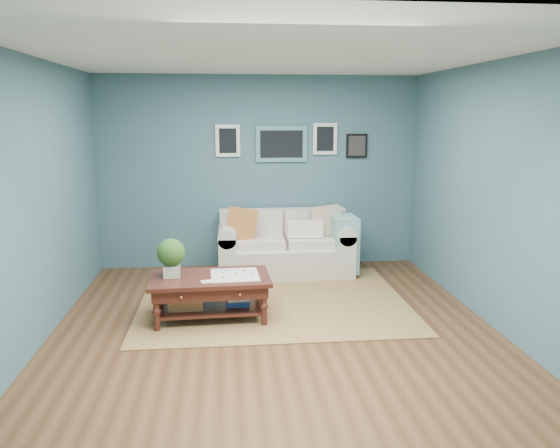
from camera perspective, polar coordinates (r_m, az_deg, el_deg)
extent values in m
plane|color=brown|center=(5.67, -0.52, -11.03)|extent=(5.00, 5.00, 0.00)
plane|color=white|center=(5.27, -0.58, 17.25)|extent=(5.00, 5.00, 0.00)
cube|color=#42676F|center=(7.78, -2.20, 5.40)|extent=(4.50, 0.02, 2.70)
cube|color=#42676F|center=(2.88, 3.93, -5.08)|extent=(4.50, 0.02, 2.70)
cube|color=#42676F|center=(5.57, -24.26, 2.00)|extent=(0.02, 5.00, 2.70)
cube|color=#42676F|center=(5.94, 21.65, 2.73)|extent=(0.02, 5.00, 2.70)
cube|color=slate|center=(7.74, 0.15, 8.36)|extent=(0.72, 0.03, 0.50)
cube|color=black|center=(7.73, 0.16, 8.35)|extent=(0.60, 0.01, 0.38)
cube|color=white|center=(7.70, -5.48, 8.66)|extent=(0.34, 0.03, 0.44)
cube|color=white|center=(7.83, 4.72, 8.86)|extent=(0.34, 0.03, 0.44)
cube|color=black|center=(7.93, 8.01, 8.10)|extent=(0.30, 0.03, 0.34)
cube|color=brown|center=(6.47, -0.73, -8.06)|extent=(3.08, 2.46, 0.01)
cube|color=silver|center=(7.51, 0.52, -3.74)|extent=(1.35, 0.83, 0.40)
cube|color=silver|center=(7.73, 0.26, -0.06)|extent=(1.76, 0.21, 0.46)
cube|color=silver|center=(7.45, -5.52, -3.18)|extent=(0.23, 0.83, 0.59)
cube|color=silver|center=(7.61, 6.42, -2.88)|extent=(0.23, 0.83, 0.59)
cylinder|color=silver|center=(7.38, -5.57, -0.97)|extent=(0.25, 0.83, 0.25)
cylinder|color=silver|center=(7.54, 6.47, -0.71)|extent=(0.25, 0.83, 0.25)
cube|color=silver|center=(7.36, -2.22, -1.97)|extent=(0.68, 0.53, 0.12)
cube|color=silver|center=(7.44, 3.33, -1.84)|extent=(0.68, 0.53, 0.12)
cube|color=silver|center=(7.57, -2.36, 0.20)|extent=(0.68, 0.11, 0.34)
cube|color=silver|center=(7.65, 3.04, 0.31)|extent=(0.68, 0.11, 0.34)
cube|color=#D86836|center=(7.31, -4.03, 0.07)|extent=(0.46, 0.16, 0.45)
cube|color=beige|center=(7.49, 4.84, 0.34)|extent=(0.45, 0.17, 0.44)
cube|color=silver|center=(7.35, 2.66, -0.52)|extent=(0.47, 0.11, 0.23)
cube|color=#77ACAC|center=(7.47, 6.63, -2.04)|extent=(0.32, 0.52, 0.76)
cube|color=#341A10|center=(5.87, -7.32, -5.64)|extent=(1.29, 0.79, 0.04)
cube|color=#341A10|center=(5.90, -7.30, -6.42)|extent=(1.20, 0.70, 0.13)
cube|color=#341A10|center=(5.98, -7.24, -8.70)|extent=(1.09, 0.59, 0.03)
sphere|color=gold|center=(5.58, -10.30, -7.56)|extent=(0.03, 0.03, 0.03)
sphere|color=gold|center=(5.58, -4.21, -7.38)|extent=(0.03, 0.03, 0.03)
cylinder|color=#341A10|center=(5.70, -12.78, -8.87)|extent=(0.06, 0.06, 0.43)
cylinder|color=#341A10|center=(5.71, -1.66, -8.56)|extent=(0.06, 0.06, 0.43)
cylinder|color=#341A10|center=(6.23, -12.36, -7.08)|extent=(0.06, 0.06, 0.43)
cylinder|color=#341A10|center=(6.24, -2.24, -6.79)|extent=(0.06, 0.06, 0.43)
cube|color=beige|center=(5.91, -11.23, -4.81)|extent=(0.17, 0.17, 0.13)
sphere|color=#174514|center=(5.86, -11.31, -2.93)|extent=(0.29, 0.29, 0.29)
cube|color=white|center=(5.87, -4.75, -5.33)|extent=(0.52, 0.52, 0.01)
cube|color=#A0673E|center=(5.94, -9.82, -7.69)|extent=(0.37, 0.27, 0.21)
cube|color=navy|center=(5.98, -4.41, -7.89)|extent=(0.26, 0.20, 0.12)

